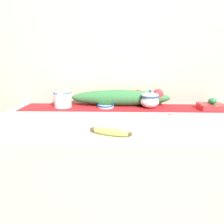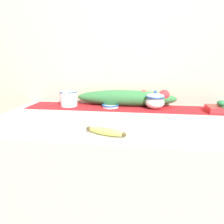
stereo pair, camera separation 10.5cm
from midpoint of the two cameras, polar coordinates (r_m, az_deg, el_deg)
The scene contains 10 objects.
countertop at distance 1.32m, azimuth 5.12°, elevation -20.95°, with size 1.46×0.74×0.90m, color #B7B2AD.
back_wall at distance 1.46m, azimuth 6.56°, elevation 14.01°, with size 2.26×0.04×2.40m, color #B7AD99.
table_runner at distance 1.36m, azimuth 6.05°, elevation 1.16°, with size 1.34×0.23×0.00m, color #A8191E.
cream_pitcher at distance 1.41m, azimuth -10.18°, elevation 3.94°, with size 0.12×0.14×0.11m.
sugar_bowl at distance 1.35m, azimuth 14.38°, elevation 3.16°, with size 0.13×0.13×0.12m.
small_dish at distance 1.36m, azimuth 1.74°, elevation 1.76°, with size 0.12×0.12×0.02m.
banana at distance 0.86m, azimuth 1.65°, elevation -5.63°, with size 0.19×0.09×0.04m.
spoon at distance 1.23m, azimuth 19.50°, elevation -0.86°, with size 0.15×0.03×0.01m.
gift_box at distance 1.43m, azimuth 30.52°, elevation 0.81°, with size 0.16×0.14×0.08m.
poinsettia_garland at distance 1.40m, azimuth 6.56°, elevation 4.04°, with size 0.69×0.12×0.12m.
Camera 2 is at (0.09, -1.07, 1.22)m, focal length 32.00 mm.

